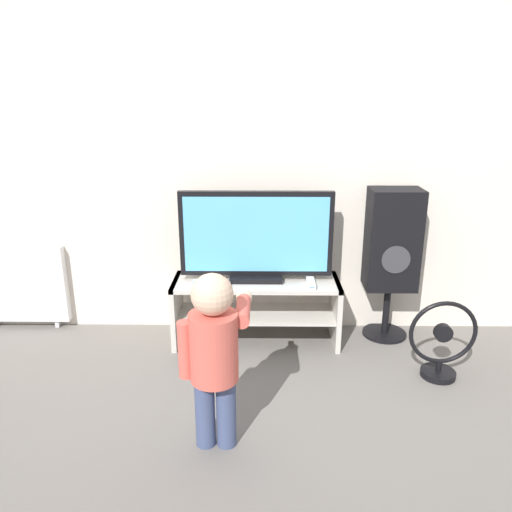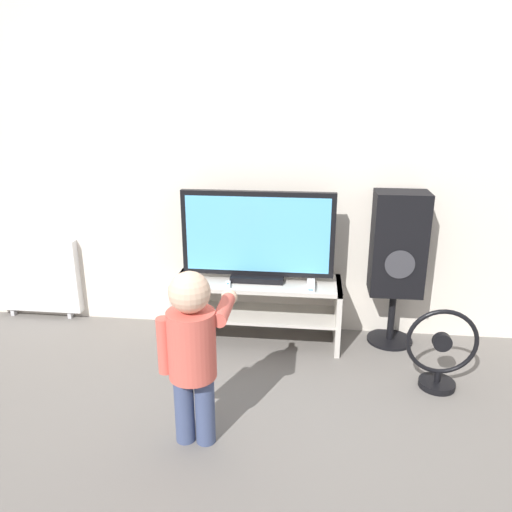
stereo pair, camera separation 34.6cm
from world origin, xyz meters
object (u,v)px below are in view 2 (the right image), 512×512
at_px(remote_primary, 195,281).
at_px(remote_secondary, 228,285).
at_px(game_console, 311,285).
at_px(floor_fan, 441,353).
at_px(radiator, 36,275).
at_px(child, 193,345).
at_px(speaker_tower, 398,248).
at_px(television, 258,237).

height_order(remote_primary, remote_secondary, same).
height_order(game_console, floor_fan, floor_fan).
bearing_deg(radiator, floor_fan, -13.02).
bearing_deg(remote_secondary, game_console, 4.86).
bearing_deg(child, remote_secondary, 89.74).
xyz_separation_m(speaker_tower, floor_fan, (0.21, -0.59, -0.49)).
xyz_separation_m(child, floor_fan, (1.40, 0.67, -0.33)).
height_order(game_console, speaker_tower, speaker_tower).
distance_m(game_console, radiator, 2.24).
xyz_separation_m(child, radiator, (-1.63, 1.37, -0.21)).
bearing_deg(floor_fan, remote_secondary, 166.31).
bearing_deg(remote_secondary, radiator, 167.55).
distance_m(game_console, speaker_tower, 0.68).
bearing_deg(child, television, 80.50).
distance_m(remote_primary, speaker_tower, 1.46).
relative_size(remote_primary, speaker_tower, 0.12).
height_order(television, floor_fan, television).
bearing_deg(remote_primary, remote_secondary, -11.13).
bearing_deg(speaker_tower, floor_fan, -70.09).
relative_size(television, radiator, 1.52).
distance_m(child, radiator, 2.14).
bearing_deg(floor_fan, child, -154.53).
xyz_separation_m(game_console, remote_secondary, (-0.58, -0.05, -0.01)).
relative_size(television, remote_primary, 8.10).
bearing_deg(television, floor_fan, -22.81).
relative_size(game_console, remote_primary, 1.29).
distance_m(speaker_tower, radiator, 2.84).
bearing_deg(remote_primary, child, -76.93).
xyz_separation_m(remote_secondary, speaker_tower, (1.18, 0.25, 0.24)).
bearing_deg(radiator, speaker_tower, -2.25).
bearing_deg(remote_primary, speaker_tower, 8.06).
xyz_separation_m(remote_secondary, child, (-0.00, -1.00, 0.07)).
relative_size(game_console, speaker_tower, 0.15).
bearing_deg(floor_fan, speaker_tower, 109.91).
relative_size(game_console, radiator, 0.24).
relative_size(television, speaker_tower, 0.96).
bearing_deg(child, radiator, 140.11).
relative_size(remote_secondary, radiator, 0.19).
relative_size(television, floor_fan, 2.02).
relative_size(television, game_console, 6.27).
xyz_separation_m(game_console, child, (-0.58, -1.05, 0.07)).
distance_m(remote_secondary, speaker_tower, 1.23).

